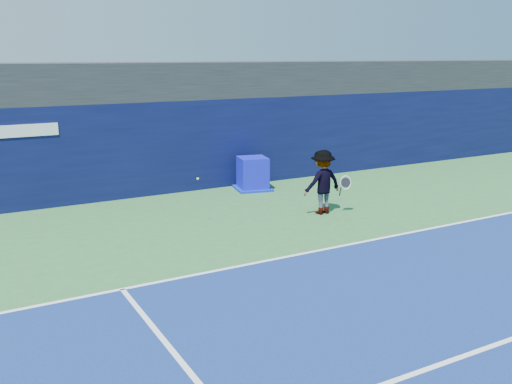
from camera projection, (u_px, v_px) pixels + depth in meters
The scene contains 7 objects.
ground at pixel (425, 294), 10.88m from camera, with size 80.00×80.00×0.00m, color #2E6733.
baseline at pixel (331, 248), 13.43m from camera, with size 24.00×0.10×0.01m, color white.
stadium_band at pixel (189, 80), 19.82m from camera, with size 36.00×3.00×1.20m, color black.
back_wall_assembly at pixel (201, 143), 19.45m from camera, with size 36.00×1.03×3.00m.
equipment_cart at pixel (253, 175), 19.22m from camera, with size 1.37×1.37×1.10m.
tennis_player at pixel (323, 182), 16.20m from camera, with size 1.36×0.75×1.84m.
tennis_ball at pixel (198, 179), 14.89m from camera, with size 0.06×0.06×0.06m.
Camera 1 is at (-7.72, -7.29, 4.44)m, focal length 40.00 mm.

